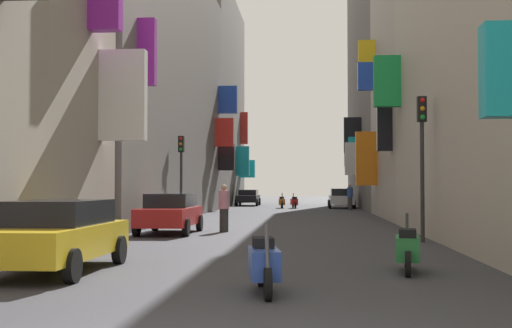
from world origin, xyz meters
name	(u,v)px	position (x,y,z in m)	size (l,w,h in m)	color
ground_plane	(285,218)	(0.00, 30.00, 0.00)	(140.00, 140.00, 0.00)	#38383D
building_left_mid_c	(134,82)	(-7.99, 29.55, 7.15)	(7.30, 25.65, 14.31)	slate
building_left_far	(199,102)	(-7.99, 51.19, 8.78)	(7.33, 17.64, 17.58)	slate
building_right_mid_a	(439,22)	(7.99, 29.94, 10.15)	(7.16, 11.72, 20.33)	#B2A899
building_right_mid_b	(395,81)	(7.99, 47.89, 9.88)	(7.25, 24.21, 19.79)	slate
parked_car_yellow	(57,234)	(-3.64, 7.33, 0.74)	(1.86, 4.39, 1.38)	gold
parked_car_red	(170,212)	(-3.60, 17.93, 0.74)	(1.84, 4.14, 1.39)	#B21E1E
parked_car_white	(341,198)	(3.66, 45.30, 0.76)	(1.93, 4.23, 1.45)	white
parked_car_black	(248,197)	(-3.81, 51.05, 0.71)	(1.85, 4.35, 1.33)	black
scooter_red	(294,202)	(0.16, 44.85, 0.46)	(0.60, 1.95, 1.13)	red
scooter_orange	(282,202)	(-0.76, 44.94, 0.46)	(0.53, 1.82, 1.13)	orange
scooter_blue	(264,263)	(0.55, 5.05, 0.46)	(0.60, 1.92, 1.13)	#2D4CAD
scooter_green	(407,248)	(3.14, 7.77, 0.46)	(0.59, 1.95, 1.13)	#287F3D
pedestrian_crossing	(224,208)	(-1.81, 18.84, 0.85)	(0.53, 0.53, 1.71)	#313131
pedestrian_near_left	(350,197)	(4.06, 41.42, 0.90)	(0.53, 0.53, 1.79)	#3D3D3D
traffic_light_near_corner	(422,143)	(4.60, 14.85, 2.94)	(0.26, 0.34, 4.32)	#2D2D2D
traffic_light_far_corner	(181,163)	(-4.62, 25.28, 2.72)	(0.26, 0.34, 3.96)	#2D2D2D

